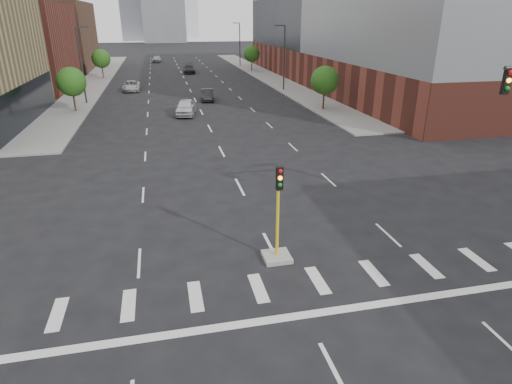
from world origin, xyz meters
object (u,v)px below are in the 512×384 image
object	(u,v)px
median_traffic_signal	(277,240)
car_deep_right	(189,69)
car_near_left	(186,107)
car_mid_right	(207,95)
car_far_left	(131,86)
car_distant	(157,59)

from	to	relation	value
median_traffic_signal	car_deep_right	world-z (taller)	median_traffic_signal
car_near_left	car_mid_right	world-z (taller)	car_near_left
car_mid_right	car_far_left	xyz separation A→B (m)	(-9.97, 10.42, -0.01)
car_mid_right	car_near_left	bearing A→B (deg)	-107.18
car_far_left	car_deep_right	size ratio (longest dim) A/B	0.96
car_distant	car_deep_right	bearing A→B (deg)	-71.92
car_far_left	median_traffic_signal	bearing A→B (deg)	-79.54
median_traffic_signal	car_deep_right	size ratio (longest dim) A/B	0.82
car_near_left	car_deep_right	size ratio (longest dim) A/B	0.93
car_mid_right	car_deep_right	bearing A→B (deg)	94.44
car_near_left	car_distant	distance (m)	62.97
car_mid_right	car_far_left	distance (m)	14.43
car_near_left	car_far_left	world-z (taller)	car_near_left
median_traffic_signal	car_mid_right	distance (m)	40.22
median_traffic_signal	car_far_left	xyz separation A→B (m)	(-8.47, 50.61, -0.26)
car_far_left	car_deep_right	world-z (taller)	car_deep_right
median_traffic_signal	car_far_left	bearing A→B (deg)	99.50
car_near_left	car_far_left	bearing A→B (deg)	118.95
median_traffic_signal	car_deep_right	xyz separation A→B (m)	(1.50, 70.87, -0.19)
median_traffic_signal	car_near_left	bearing A→B (deg)	93.28
median_traffic_signal	car_near_left	world-z (taller)	median_traffic_signal
median_traffic_signal	car_distant	bearing A→B (deg)	92.72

